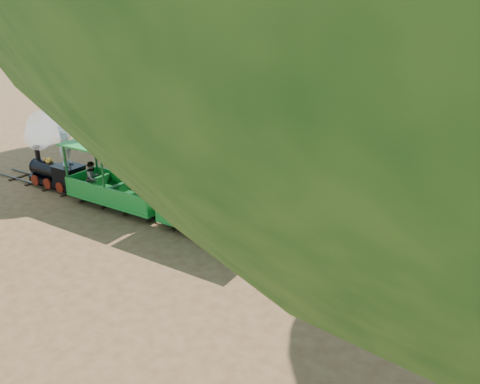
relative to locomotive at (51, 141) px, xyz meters
The scene contains 9 objects.
ground 8.09m from the locomotive, ahead, with size 90.00×90.00×0.00m, color olive.
track 8.08m from the locomotive, ahead, with size 22.00×1.00×0.10m.
locomotive is the anchor object (origin of this frame).
carriage_front 3.46m from the locomotive, ahead, with size 3.79×1.55×1.97m.
carriage_rear 7.29m from the locomotive, ahead, with size 3.79×1.55×1.97m.
fence 11.25m from the locomotive, 45.08° to the left, with size 18.10×0.10×1.00m.
shrub_west 10.33m from the locomotive, 63.81° to the left, with size 2.13×1.64×1.47m, color #2D6B1E.
shrub_mid_w 13.06m from the locomotive, 45.01° to the left, with size 3.04×2.34×2.10m, color #2D6B1E.
shrub_mid_e 13.21m from the locomotive, 44.48° to the left, with size 1.90×1.46×1.31m, color #2D6B1E.
Camera 1 is at (6.31, -9.95, 6.21)m, focal length 35.00 mm.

